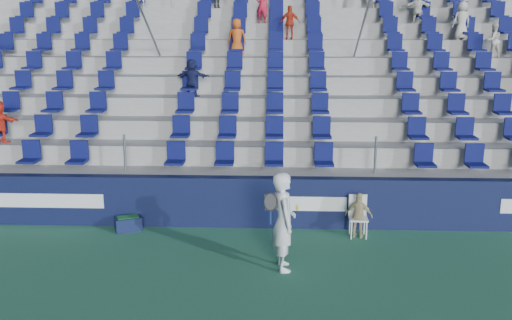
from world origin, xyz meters
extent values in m
plane|color=#2F6E4E|center=(0.00, 0.00, 0.00)|extent=(70.00, 70.00, 0.00)
cube|color=#0F1537|center=(0.00, 3.15, 0.60)|extent=(24.00, 0.30, 1.20)
cube|color=white|center=(-5.00, 2.99, 0.62)|extent=(3.20, 0.02, 0.34)
cube|color=white|center=(1.50, 2.99, 0.62)|extent=(1.60, 0.02, 0.34)
cube|color=#A3A39E|center=(0.00, 3.72, 0.60)|extent=(24.00, 0.85, 1.20)
cube|color=#A3A39E|center=(0.00, 4.57, 0.85)|extent=(24.00, 0.85, 1.70)
cube|color=#A3A39E|center=(0.00, 5.42, 1.10)|extent=(24.00, 0.85, 2.20)
cube|color=#A3A39E|center=(0.00, 6.28, 1.35)|extent=(24.00, 0.85, 2.70)
cube|color=#A3A39E|center=(0.00, 7.12, 1.60)|extent=(24.00, 0.85, 3.20)
cube|color=#A3A39E|center=(0.00, 7.97, 1.85)|extent=(24.00, 0.85, 3.70)
cube|color=#A3A39E|center=(0.00, 8.82, 2.10)|extent=(24.00, 0.85, 4.20)
cube|color=#A3A39E|center=(0.00, 9.68, 2.35)|extent=(24.00, 0.85, 4.70)
cube|color=#A3A39E|center=(0.00, 10.52, 2.60)|extent=(24.00, 0.85, 5.20)
cube|color=#A3A39E|center=(0.00, 11.20, 3.10)|extent=(24.00, 0.50, 6.20)
cube|color=#0C114B|center=(0.00, 3.72, 1.55)|extent=(16.05, 0.50, 0.70)
cube|color=#0C114B|center=(0.00, 4.57, 2.05)|extent=(16.05, 0.50, 0.70)
cube|color=#0C114B|center=(0.00, 5.42, 2.55)|extent=(16.05, 0.50, 0.70)
cube|color=#0C114B|center=(0.00, 6.28, 3.05)|extent=(16.05, 0.50, 0.70)
cube|color=#0C114B|center=(0.00, 7.12, 3.55)|extent=(16.05, 0.50, 0.70)
cube|color=#0C114B|center=(0.00, 7.97, 4.05)|extent=(16.05, 0.50, 0.70)
cube|color=#0C114B|center=(0.00, 8.82, 4.55)|extent=(16.05, 0.50, 0.70)
cube|color=#0C114B|center=(0.00, 9.68, 5.05)|extent=(16.05, 0.50, 0.70)
cylinder|color=gray|center=(-3.00, 7.12, 4.35)|extent=(0.06, 7.68, 4.55)
cylinder|color=gray|center=(3.00, 7.12, 4.35)|extent=(0.06, 7.68, 4.55)
imported|color=silver|center=(5.17, 9.62, 5.22)|extent=(0.98, 0.41, 1.03)
imported|color=#181D49|center=(-1.72, 6.23, 3.22)|extent=(1.01, 0.55, 1.04)
imported|color=red|center=(0.13, 9.62, 5.27)|extent=(0.47, 0.37, 1.14)
imported|color=beige|center=(6.36, 8.77, 4.78)|extent=(0.65, 0.50, 1.17)
imported|color=#CB5417|center=(-0.58, 7.92, 4.27)|extent=(0.56, 0.37, 1.15)
imported|color=red|center=(1.03, 8.77, 4.72)|extent=(0.64, 0.33, 1.05)
imported|color=red|center=(-6.45, 4.52, 2.24)|extent=(1.05, 0.63, 1.08)
imported|color=silver|center=(7.07, 7.92, 4.20)|extent=(0.56, 0.48, 1.00)
imported|color=white|center=(0.81, 0.76, 0.97)|extent=(0.57, 0.77, 1.95)
cylinder|color=navy|center=(0.56, 0.51, 1.14)|extent=(0.03, 0.03, 0.28)
torus|color=black|center=(0.56, 0.51, 1.44)|extent=(0.30, 0.17, 0.28)
plane|color=#262626|center=(0.56, 0.51, 1.44)|extent=(0.30, 0.16, 0.29)
sphere|color=#C0D832|center=(1.06, 0.56, 1.30)|extent=(0.07, 0.07, 0.07)
sphere|color=#C0D832|center=(1.06, 0.62, 1.33)|extent=(0.07, 0.07, 0.07)
cube|color=white|center=(2.51, 2.55, 0.43)|extent=(0.42, 0.42, 0.04)
cube|color=white|center=(2.51, 2.75, 0.68)|extent=(0.41, 0.05, 0.51)
cylinder|color=white|center=(2.34, 2.38, 0.20)|extent=(0.03, 0.03, 0.41)
cylinder|color=white|center=(2.68, 2.38, 0.20)|extent=(0.03, 0.03, 0.41)
cylinder|color=white|center=(2.34, 2.72, 0.20)|extent=(0.03, 0.03, 0.41)
cylinder|color=white|center=(2.68, 2.72, 0.20)|extent=(0.03, 0.03, 0.41)
imported|color=tan|center=(2.51, 2.50, 0.52)|extent=(0.66, 0.43, 1.04)
cube|color=#0F173A|center=(-2.77, 2.75, 0.16)|extent=(0.70, 0.59, 0.32)
cube|color=#1E662D|center=(-2.77, 2.75, 0.24)|extent=(0.56, 0.45, 0.19)
camera|label=1|loc=(0.69, -9.65, 4.67)|focal=40.00mm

